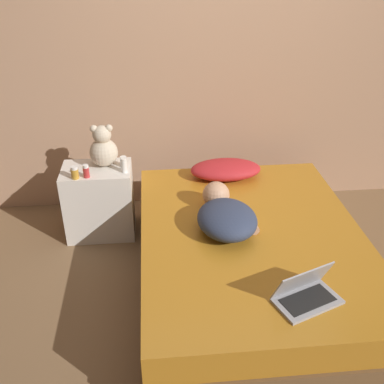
{
  "coord_description": "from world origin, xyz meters",
  "views": [
    {
      "loc": [
        -0.61,
        -2.33,
        2.11
      ],
      "look_at": [
        -0.37,
        0.24,
        0.62
      ],
      "focal_mm": 42.0,
      "sensor_mm": 36.0,
      "label": 1
    }
  ],
  "objects": [
    {
      "name": "person_lying",
      "position": [
        -0.17,
        0.08,
        0.53
      ],
      "size": [
        0.42,
        0.64,
        0.19
      ],
      "rotation": [
        0.0,
        0.0,
        0.09
      ],
      "color": "#2D3851",
      "rests_on": "bed"
    },
    {
      "name": "bottle_red",
      "position": [
        -1.1,
        0.62,
        0.62
      ],
      "size": [
        0.04,
        0.04,
        0.1
      ],
      "color": "#B72D2D",
      "rests_on": "nightstand"
    },
    {
      "name": "bottle_amber",
      "position": [
        -1.18,
        0.61,
        0.62
      ],
      "size": [
        0.05,
        0.05,
        0.09
      ],
      "color": "gold",
      "rests_on": "nightstand"
    },
    {
      "name": "pillow",
      "position": [
        -0.05,
        0.76,
        0.51
      ],
      "size": [
        0.55,
        0.31,
        0.13
      ],
      "color": "red",
      "rests_on": "bed"
    },
    {
      "name": "bed",
      "position": [
        0.0,
        0.0,
        0.22
      ],
      "size": [
        1.46,
        1.92,
        0.44
      ],
      "color": "brown",
      "rests_on": "ground_plane"
    },
    {
      "name": "laptop",
      "position": [
        0.14,
        -0.64,
        0.49
      ],
      "size": [
        0.39,
        0.31,
        0.19
      ],
      "rotation": [
        0.0,
        0.0,
        0.37
      ],
      "color": "#9E9EA3",
      "rests_on": "bed"
    },
    {
      "name": "bottle_clear",
      "position": [
        -0.84,
        0.78,
        0.61
      ],
      "size": [
        0.05,
        0.05,
        0.08
      ],
      "color": "silver",
      "rests_on": "nightstand"
    },
    {
      "name": "ground_plane",
      "position": [
        0.0,
        0.0,
        0.0
      ],
      "size": [
        12.0,
        12.0,
        0.0
      ],
      "primitive_type": "plane",
      "color": "brown"
    },
    {
      "name": "bottle_white",
      "position": [
        -0.83,
        0.68,
        0.62
      ],
      "size": [
        0.05,
        0.05,
        0.11
      ],
      "color": "white",
      "rests_on": "nightstand"
    },
    {
      "name": "wall_back",
      "position": [
        0.0,
        1.24,
        1.3
      ],
      "size": [
        8.0,
        0.06,
        2.6
      ],
      "color": "tan",
      "rests_on": "ground_plane"
    },
    {
      "name": "nightstand",
      "position": [
        -1.05,
        0.75,
        0.29
      ],
      "size": [
        0.52,
        0.36,
        0.57
      ],
      "color": "silver",
      "rests_on": "ground_plane"
    },
    {
      "name": "teddy_bear",
      "position": [
        -0.98,
        0.81,
        0.71
      ],
      "size": [
        0.21,
        0.21,
        0.33
      ],
      "color": "beige",
      "rests_on": "nightstand"
    }
  ]
}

